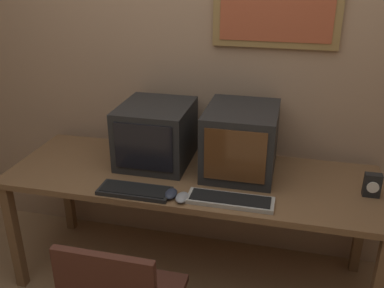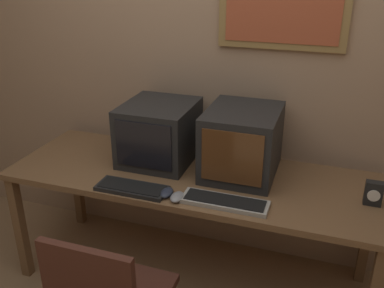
{
  "view_description": "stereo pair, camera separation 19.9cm",
  "coord_description": "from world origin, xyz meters",
  "px_view_note": "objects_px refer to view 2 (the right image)",
  "views": [
    {
      "loc": [
        0.51,
        -1.16,
        1.89
      ],
      "look_at": [
        0.0,
        0.97,
        0.93
      ],
      "focal_mm": 40.0,
      "sensor_mm": 36.0,
      "label": 1
    },
    {
      "loc": [
        0.71,
        -1.1,
        1.89
      ],
      "look_at": [
        0.0,
        0.97,
        0.93
      ],
      "focal_mm": 40.0,
      "sensor_mm": 36.0,
      "label": 2
    }
  ],
  "objects_px": {
    "keyboard_main": "(132,188)",
    "desk_clock": "(373,193)",
    "monitor_left": "(159,132)",
    "keyboard_side": "(225,202)",
    "mouse_near_keyboard": "(177,197)",
    "mouse_far_corner": "(167,193)",
    "monitor_right": "(242,142)"
  },
  "relations": [
    {
      "from": "keyboard_main",
      "to": "keyboard_side",
      "type": "distance_m",
      "value": 0.51
    },
    {
      "from": "keyboard_main",
      "to": "mouse_far_corner",
      "type": "height_order",
      "value": "mouse_far_corner"
    },
    {
      "from": "mouse_near_keyboard",
      "to": "mouse_far_corner",
      "type": "relative_size",
      "value": 1.01
    },
    {
      "from": "monitor_left",
      "to": "keyboard_side",
      "type": "xyz_separation_m",
      "value": [
        0.51,
        -0.38,
        -0.17
      ]
    },
    {
      "from": "keyboard_main",
      "to": "keyboard_side",
      "type": "bearing_deg",
      "value": 2.68
    },
    {
      "from": "monitor_right",
      "to": "keyboard_main",
      "type": "distance_m",
      "value": 0.66
    },
    {
      "from": "mouse_near_keyboard",
      "to": "desk_clock",
      "type": "distance_m",
      "value": 0.99
    },
    {
      "from": "monitor_left",
      "to": "desk_clock",
      "type": "height_order",
      "value": "monitor_left"
    },
    {
      "from": "monitor_left",
      "to": "monitor_right",
      "type": "distance_m",
      "value": 0.51
    },
    {
      "from": "keyboard_side",
      "to": "monitor_left",
      "type": "bearing_deg",
      "value": 143.53
    },
    {
      "from": "monitor_right",
      "to": "keyboard_main",
      "type": "height_order",
      "value": "monitor_right"
    },
    {
      "from": "monitor_right",
      "to": "mouse_near_keyboard",
      "type": "relative_size",
      "value": 4.56
    },
    {
      "from": "keyboard_main",
      "to": "mouse_far_corner",
      "type": "xyz_separation_m",
      "value": [
        0.2,
        0.01,
        0.0
      ]
    },
    {
      "from": "keyboard_side",
      "to": "mouse_near_keyboard",
      "type": "relative_size",
      "value": 4.2
    },
    {
      "from": "monitor_right",
      "to": "desk_clock",
      "type": "xyz_separation_m",
      "value": [
        0.71,
        -0.13,
        -0.13
      ]
    },
    {
      "from": "monitor_left",
      "to": "keyboard_main",
      "type": "distance_m",
      "value": 0.44
    },
    {
      "from": "monitor_right",
      "to": "keyboard_main",
      "type": "relative_size",
      "value": 1.24
    },
    {
      "from": "keyboard_main",
      "to": "desk_clock",
      "type": "height_order",
      "value": "desk_clock"
    },
    {
      "from": "keyboard_main",
      "to": "keyboard_side",
      "type": "relative_size",
      "value": 0.87
    },
    {
      "from": "keyboard_main",
      "to": "mouse_near_keyboard",
      "type": "relative_size",
      "value": 3.67
    },
    {
      "from": "keyboard_main",
      "to": "mouse_near_keyboard",
      "type": "height_order",
      "value": "mouse_near_keyboard"
    },
    {
      "from": "monitor_right",
      "to": "mouse_near_keyboard",
      "type": "bearing_deg",
      "value": -120.2
    },
    {
      "from": "mouse_near_keyboard",
      "to": "mouse_far_corner",
      "type": "height_order",
      "value": "mouse_far_corner"
    },
    {
      "from": "monitor_right",
      "to": "keyboard_side",
      "type": "height_order",
      "value": "monitor_right"
    },
    {
      "from": "keyboard_side",
      "to": "desk_clock",
      "type": "height_order",
      "value": "desk_clock"
    },
    {
      "from": "monitor_left",
      "to": "desk_clock",
      "type": "xyz_separation_m",
      "value": [
        1.22,
        -0.14,
        -0.11
      ]
    },
    {
      "from": "keyboard_side",
      "to": "mouse_near_keyboard",
      "type": "height_order",
      "value": "mouse_near_keyboard"
    },
    {
      "from": "monitor_left",
      "to": "desk_clock",
      "type": "distance_m",
      "value": 1.23
    },
    {
      "from": "monitor_right",
      "to": "mouse_near_keyboard",
      "type": "height_order",
      "value": "monitor_right"
    },
    {
      "from": "monitor_right",
      "to": "desk_clock",
      "type": "relative_size",
      "value": 3.79
    },
    {
      "from": "monitor_left",
      "to": "keyboard_main",
      "type": "height_order",
      "value": "monitor_left"
    },
    {
      "from": "mouse_near_keyboard",
      "to": "keyboard_main",
      "type": "bearing_deg",
      "value": 176.76
    }
  ]
}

